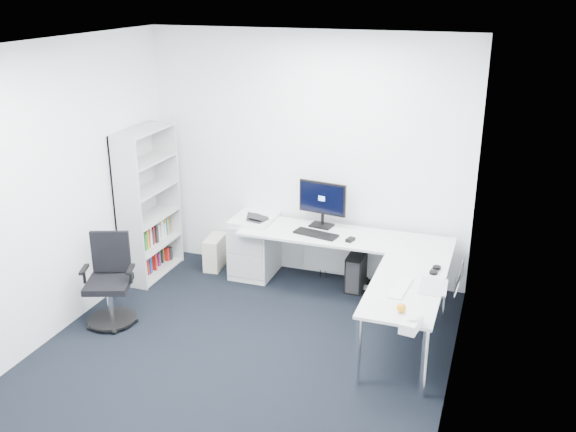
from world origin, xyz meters
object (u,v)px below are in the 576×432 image
(monitor, at_px, (322,204))
(laptop, at_px, (434,275))
(bookshelf, at_px, (148,204))
(task_chair, at_px, (108,282))
(l_desk, at_px, (336,276))

(monitor, bearing_deg, laptop, -30.74)
(bookshelf, bearing_deg, monitor, 13.11)
(bookshelf, bearing_deg, task_chair, -79.88)
(laptop, bearing_deg, task_chair, -173.43)
(task_chair, bearing_deg, bookshelf, 79.98)
(monitor, height_order, laptop, monitor)
(task_chair, height_order, monitor, monitor)
(l_desk, xyz_separation_m, monitor, (-0.31, 0.49, 0.58))
(monitor, bearing_deg, bookshelf, -158.20)
(l_desk, height_order, monitor, monitor)
(task_chair, xyz_separation_m, laptop, (3.00, 0.48, 0.33))
(task_chair, bearing_deg, l_desk, 8.83)
(bookshelf, xyz_separation_m, task_chair, (0.20, -1.14, -0.40))
(l_desk, relative_size, laptop, 6.51)
(l_desk, distance_m, monitor, 0.82)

